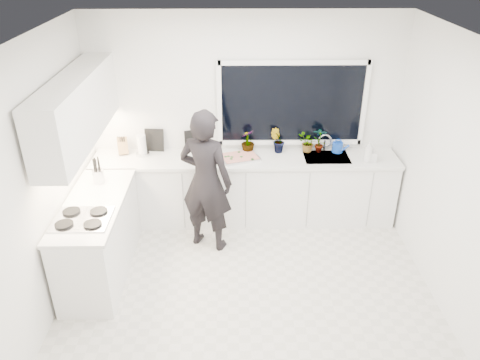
{
  "coord_description": "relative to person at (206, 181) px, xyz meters",
  "views": [
    {
      "loc": [
        -0.15,
        -4.01,
        3.49
      ],
      "look_at": [
        -0.09,
        0.4,
        1.15
      ],
      "focal_mm": 35.0,
      "sensor_mm": 36.0,
      "label": 1
    }
  ],
  "objects": [
    {
      "name": "wall_right",
      "position": [
        2.49,
        -0.85,
        0.46
      ],
      "size": [
        0.02,
        3.5,
        2.7
      ],
      "primitive_type": "cube",
      "color": "white",
      "rests_on": "ground"
    },
    {
      "name": "base_cabinets_back",
      "position": [
        0.48,
        0.6,
        -0.45
      ],
      "size": [
        3.92,
        0.58,
        0.88
      ],
      "primitive_type": "cube",
      "color": "white",
      "rests_on": "floor"
    },
    {
      "name": "herb_plants",
      "position": [
        1.04,
        0.76,
        0.18
      ],
      "size": [
        1.17,
        0.3,
        0.34
      ],
      "color": "#26662D",
      "rests_on": "countertop_back"
    },
    {
      "name": "picture_frame_large",
      "position": [
        -0.21,
        0.84,
        0.17
      ],
      "size": [
        0.22,
        0.07,
        0.28
      ],
      "primitive_type": "cube",
      "rotation": [
        0.0,
        0.0,
        0.24
      ],
      "color": "black",
      "rests_on": "countertop_back"
    },
    {
      "name": "stovetop",
      "position": [
        -1.21,
        -0.85,
        0.04
      ],
      "size": [
        0.56,
        0.48,
        0.03
      ],
      "primitive_type": "cube",
      "color": "black",
      "rests_on": "countertop_left"
    },
    {
      "name": "wall_left",
      "position": [
        -1.53,
        -0.85,
        0.46
      ],
      "size": [
        0.02,
        3.5,
        2.7
      ],
      "primitive_type": "cube",
      "color": "white",
      "rests_on": "ground"
    },
    {
      "name": "ceiling",
      "position": [
        0.48,
        -0.85,
        1.82
      ],
      "size": [
        4.0,
        3.5,
        0.02
      ],
      "primitive_type": "cube",
      "color": "white",
      "rests_on": "wall_back"
    },
    {
      "name": "base_cabinets_left",
      "position": [
        -1.19,
        -0.5,
        -0.45
      ],
      "size": [
        0.58,
        1.6,
        0.88
      ],
      "primitive_type": "cube",
      "color": "white",
      "rests_on": "floor"
    },
    {
      "name": "pizza",
      "position": [
        0.4,
        0.57,
        0.06
      ],
      "size": [
        0.51,
        0.43,
        0.01
      ],
      "primitive_type": "cube",
      "rotation": [
        0.0,
        0.0,
        0.32
      ],
      "color": "#AB1624",
      "rests_on": "pizza_tray"
    },
    {
      "name": "picture_frame_small",
      "position": [
        -0.71,
        0.84,
        0.18
      ],
      "size": [
        0.25,
        0.04,
        0.3
      ],
      "primitive_type": "cube",
      "rotation": [
        0.0,
        0.0,
        -0.09
      ],
      "color": "black",
      "rests_on": "countertop_back"
    },
    {
      "name": "watering_can",
      "position": [
        1.7,
        0.76,
        0.09
      ],
      "size": [
        0.17,
        0.17,
        0.13
      ],
      "primitive_type": "cylinder",
      "rotation": [
        0.0,
        0.0,
        0.22
      ],
      "color": "#1240AE",
      "rests_on": "countertop_back"
    },
    {
      "name": "faucet",
      "position": [
        1.53,
        0.8,
        0.14
      ],
      "size": [
        0.03,
        0.03,
        0.22
      ],
      "primitive_type": "cylinder",
      "color": "silver",
      "rests_on": "countertop_back"
    },
    {
      "name": "countertop_left",
      "position": [
        -1.19,
        -0.5,
        0.01
      ],
      "size": [
        0.62,
        1.6,
        0.04
      ],
      "primitive_type": "cube",
      "color": "silver",
      "rests_on": "base_cabinets_left"
    },
    {
      "name": "paper_towel_roll",
      "position": [
        -0.86,
        0.7,
        0.16
      ],
      "size": [
        0.12,
        0.12,
        0.26
      ],
      "primitive_type": "cylinder",
      "rotation": [
        0.0,
        0.0,
        0.1
      ],
      "color": "silver",
      "rests_on": "countertop_back"
    },
    {
      "name": "pizza_tray",
      "position": [
        0.4,
        0.57,
        0.04
      ],
      "size": [
        0.56,
        0.49,
        0.03
      ],
      "primitive_type": "cube",
      "rotation": [
        0.0,
        0.0,
        0.32
      ],
      "color": "#BBBBBF",
      "rests_on": "countertop_back"
    },
    {
      "name": "soap_bottles",
      "position": [
        2.04,
        0.45,
        0.16
      ],
      "size": [
        0.18,
        0.13,
        0.29
      ],
      "color": "#D8BF66",
      "rests_on": "countertop_back"
    },
    {
      "name": "countertop_back",
      "position": [
        0.48,
        0.59,
        0.01
      ],
      "size": [
        3.94,
        0.62,
        0.04
      ],
      "primitive_type": "cube",
      "color": "silver",
      "rests_on": "base_cabinets_back"
    },
    {
      "name": "wall_back",
      "position": [
        0.48,
        0.91,
        0.46
      ],
      "size": [
        4.0,
        0.02,
        2.7
      ],
      "primitive_type": "cube",
      "color": "white",
      "rests_on": "ground"
    },
    {
      "name": "window",
      "position": [
        1.08,
        0.87,
        0.66
      ],
      "size": [
        1.8,
        0.02,
        1.0
      ],
      "primitive_type": "cube",
      "color": "black",
      "rests_on": "wall_back"
    },
    {
      "name": "sink",
      "position": [
        1.53,
        0.6,
        -0.02
      ],
      "size": [
        0.58,
        0.42,
        0.14
      ],
      "primitive_type": "cube",
      "color": "silver",
      "rests_on": "countertop_back"
    },
    {
      "name": "person",
      "position": [
        0.0,
        0.0,
        0.0
      ],
      "size": [
        0.77,
        0.64,
        1.79
      ],
      "primitive_type": "imported",
      "rotation": [
        0.0,
        0.0,
        2.75
      ],
      "color": "black",
      "rests_on": "floor"
    },
    {
      "name": "knife_block",
      "position": [
        -1.11,
        0.74,
        0.14
      ],
      "size": [
        0.15,
        0.13,
        0.22
      ],
      "primitive_type": "cube",
      "rotation": [
        0.0,
        0.0,
        0.27
      ],
      "color": "#9A7B48",
      "rests_on": "countertop_back"
    },
    {
      "name": "utensil_crock",
      "position": [
        -1.23,
        -0.05,
        0.11
      ],
      "size": [
        0.16,
        0.16,
        0.16
      ],
      "primitive_type": "cylinder",
      "rotation": [
        0.0,
        0.0,
        -0.29
      ],
      "color": "silver",
      "rests_on": "countertop_left"
    },
    {
      "name": "upper_cabinets",
      "position": [
        -1.31,
        -0.15,
        0.96
      ],
      "size": [
        0.34,
        2.1,
        0.7
      ],
      "primitive_type": "cube",
      "color": "white",
      "rests_on": "wall_left"
    },
    {
      "name": "floor",
      "position": [
        0.48,
        -0.85,
        -0.9
      ],
      "size": [
        4.0,
        3.5,
        0.02
      ],
      "primitive_type": "cube",
      "color": "beige",
      "rests_on": "ground"
    }
  ]
}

